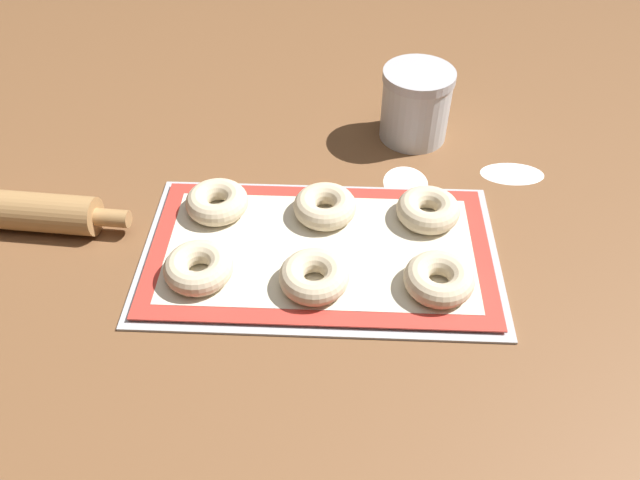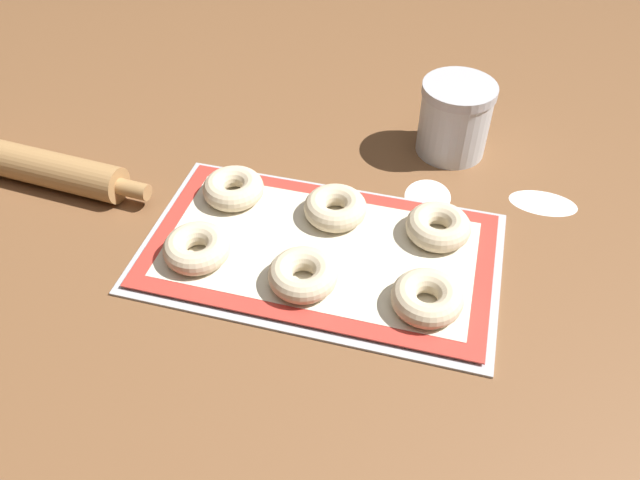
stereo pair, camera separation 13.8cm
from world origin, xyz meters
name	(u,v)px [view 1 (the left image)]	position (x,y,z in m)	size (l,w,h in m)	color
ground_plane	(333,260)	(0.00, 0.00, 0.00)	(2.80, 2.80, 0.00)	brown
baking_tray	(320,252)	(-0.02, 0.01, 0.00)	(0.51, 0.30, 0.01)	#B2B5BA
baking_mat	(320,249)	(-0.02, 0.01, 0.01)	(0.49, 0.28, 0.00)	red
bagel_front_left	(199,268)	(-0.18, -0.05, 0.03)	(0.10, 0.10, 0.03)	beige
bagel_front_center	(314,277)	(-0.02, -0.06, 0.03)	(0.10, 0.10, 0.03)	beige
bagel_front_right	(439,279)	(0.14, -0.06, 0.03)	(0.10, 0.10, 0.03)	beige
bagel_back_left	(217,202)	(-0.18, 0.09, 0.03)	(0.10, 0.10, 0.03)	beige
bagel_back_center	(325,206)	(-0.02, 0.08, 0.03)	(0.10, 0.10, 0.03)	beige
bagel_back_right	(428,210)	(0.14, 0.08, 0.03)	(0.10, 0.10, 0.03)	beige
flour_canister	(416,105)	(0.13, 0.31, 0.06)	(0.12, 0.12, 0.13)	silver
flour_patch_near	(512,173)	(0.29, 0.21, 0.00)	(0.11, 0.06, 0.00)	white
flour_patch_far	(406,182)	(0.11, 0.18, 0.00)	(0.07, 0.09, 0.00)	white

